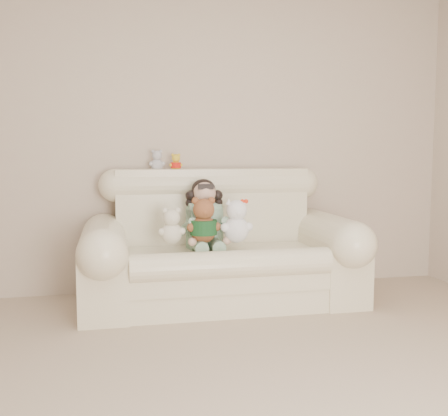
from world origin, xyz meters
TOP-DOWN VIEW (x-y plane):
  - wall_back at (0.00, 2.50)m, footprint 4.50×0.00m
  - sofa at (0.14, 2.00)m, footprint 2.10×0.95m
  - seated_child at (0.03, 2.08)m, footprint 0.39×0.45m
  - brown_teddy at (-0.01, 1.88)m, footprint 0.26×0.20m
  - white_cat at (0.23, 1.85)m, footprint 0.30×0.26m
  - cream_teddy at (-0.25, 1.87)m, footprint 0.23×0.19m
  - yellow_mini_bear at (-0.15, 2.35)m, footprint 0.11×0.09m
  - grey_mini_plush at (-0.30, 2.39)m, footprint 0.16×0.14m

SIDE VIEW (x-z plane):
  - sofa at x=0.14m, z-range 0.00..1.03m
  - cream_teddy at x=-0.25m, z-range 0.50..0.81m
  - white_cat at x=0.23m, z-range 0.50..0.88m
  - seated_child at x=0.03m, z-range 0.42..0.97m
  - brown_teddy at x=-0.01m, z-range 0.50..0.90m
  - yellow_mini_bear at x=-0.15m, z-range 1.01..1.18m
  - grey_mini_plush at x=-0.30m, z-range 1.01..1.21m
  - wall_back at x=0.00m, z-range -0.95..3.55m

